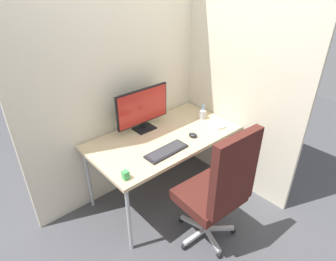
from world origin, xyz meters
The scene contains 11 objects.
ground_plane centered at (0.00, 0.00, 0.00)m, with size 8.00×8.00×0.00m, color #4C4C51.
wall_back centered at (0.00, 0.43, 1.40)m, with size 2.40×0.04×2.80m, color beige.
wall_side_right centered at (0.76, -0.13, 1.40)m, with size 0.04×1.73×2.80m, color beige.
desk centered at (0.00, 0.00, 0.68)m, with size 1.47×0.80×0.73m.
office_chair centered at (-0.09, -0.78, 0.63)m, with size 0.55×0.55×1.17m.
monitor centered at (-0.06, 0.24, 0.96)m, with size 0.59×0.16×0.43m.
keyboard centered at (-0.17, -0.23, 0.74)m, with size 0.41×0.16×0.02m.
mouse centered at (0.20, -0.20, 0.75)m, with size 0.06×0.09×0.04m, color black.
pen_holder centered at (0.55, 0.00, 0.78)m, with size 0.07×0.07×0.17m.
notebook centered at (0.54, -0.21, 0.74)m, with size 0.11×0.16×0.02m, color silver.
desk_clamp_accessory centered at (-0.64, -0.30, 0.77)m, with size 0.05×0.05×0.07m, color #3FAD59.
Camera 1 is at (-1.53, -1.80, 2.15)m, focal length 30.27 mm.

